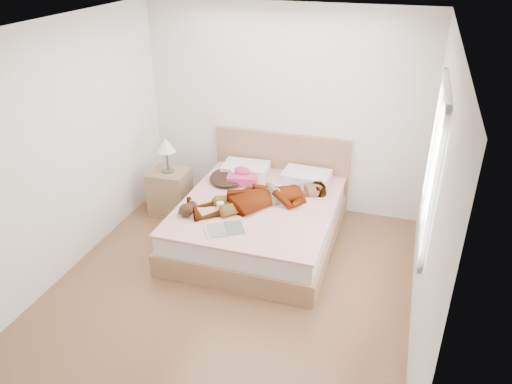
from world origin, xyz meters
The scene contains 11 objects.
ground centered at (0.00, 0.00, 0.00)m, with size 4.00×4.00×0.00m, color #53331A.
woman centered at (0.03, 0.96, 0.63)m, with size 0.63×1.69×0.23m, color white.
hair centered at (-0.54, 1.41, 0.55)m, with size 0.48×0.59×0.09m, color black.
phone centered at (-0.47, 1.36, 0.69)m, with size 0.04×0.09×0.01m, color silver.
room_shell centered at (1.77, 0.30, 1.50)m, with size 4.00×4.00×4.00m.
bed centered at (0.00, 1.04, 0.28)m, with size 1.80×2.08×1.00m.
towel centered at (-0.36, 1.41, 0.59)m, with size 0.41×0.36×0.19m.
magazine centered at (-0.15, 0.27, 0.52)m, with size 0.51×0.46×0.03m.
coffee_mug centered at (-0.36, 0.66, 0.56)m, with size 0.12×0.09×0.09m.
plush_toy centered at (-0.67, 0.45, 0.58)m, with size 0.20×0.27×0.14m.
nightstand centered at (-1.31, 1.26, 0.34)m, with size 0.50×0.45×1.04m.
Camera 1 is at (1.51, -3.89, 3.27)m, focal length 35.00 mm.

